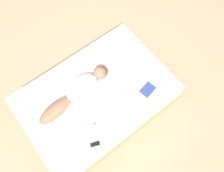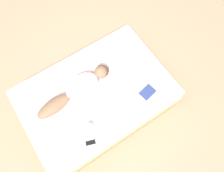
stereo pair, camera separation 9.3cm
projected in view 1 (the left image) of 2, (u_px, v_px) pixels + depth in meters
name	position (u px, v px, depth m)	size (l,w,h in m)	color
ground_plane	(98.00, 104.00, 3.74)	(12.00, 12.00, 0.00)	#9E8466
bed	(97.00, 99.00, 3.51)	(1.57, 2.31, 0.51)	tan
person	(79.00, 90.00, 3.19)	(0.40, 1.25, 0.20)	brown
open_magazine	(141.00, 85.00, 3.32)	(0.58, 0.42, 0.01)	white
coffee_mug	(94.00, 128.00, 3.02)	(0.11, 0.08, 0.09)	white
cell_phone	(95.00, 144.00, 2.98)	(0.10, 0.15, 0.01)	black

